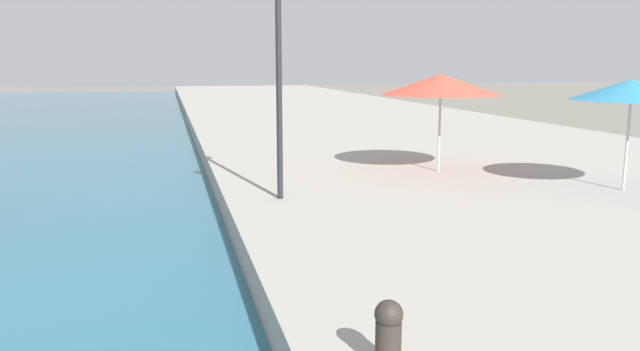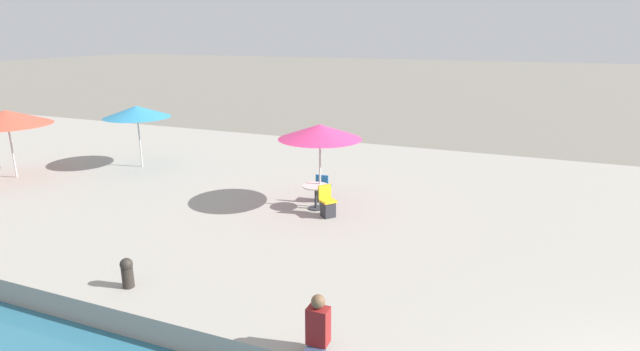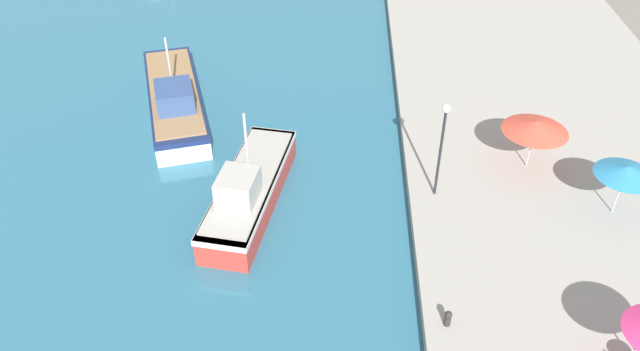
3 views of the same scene
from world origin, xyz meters
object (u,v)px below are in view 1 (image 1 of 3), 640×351
cafe_umbrella_white (632,90)px  cafe_umbrella_striped (441,85)px  lamppost (279,46)px  mooring_bollard (388,332)px

cafe_umbrella_white → cafe_umbrella_striped: (-2.94, 3.22, 0.03)m
lamppost → mooring_bollard: bearing=-92.6°
cafe_umbrella_white → mooring_bollard: (-7.82, -6.45, -1.84)m
cafe_umbrella_white → lamppost: bearing=172.9°
cafe_umbrella_white → lamppost: 7.60m
mooring_bollard → lamppost: 7.89m
cafe_umbrella_striped → mooring_bollard: 10.99m
mooring_bollard → lamppost: size_ratio=0.14×
cafe_umbrella_white → mooring_bollard: bearing=-140.5°
cafe_umbrella_white → cafe_umbrella_striped: size_ratio=0.85×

